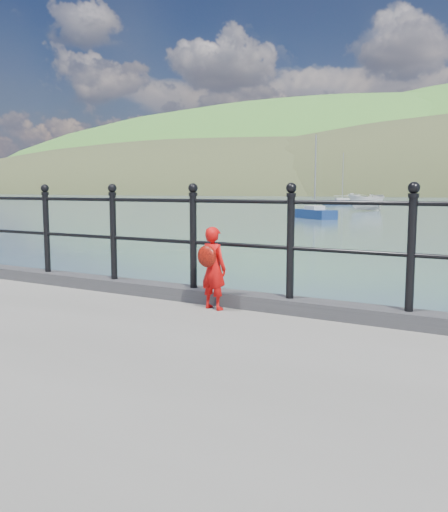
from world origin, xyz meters
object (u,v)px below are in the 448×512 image
Objects in this scene: child at (213,267)px; sailboat_port at (314,214)px; railing at (239,231)px; sailboat_left at (342,203)px; launch_white at (366,202)px.

child is 37.14m from sailboat_port.
child is at bearing -119.95° from railing.
railing is 0.49m from child.
sailboat_port reaches higher than railing.
railing is 20.46× the size of child.
railing reaches higher than child.
sailboat_left is at bearing 107.26° from railing.
child is 0.12× the size of sailboat_left.
child is at bearing -105.63° from sailboat_left.
railing is at bearing -32.31° from sailboat_port.
child is 74.91m from sailboat_left.
launch_white is at bearing -65.71° from child.
railing is 36.94m from sailboat_port.
launch_white is 0.63× the size of sailboat_left.
child is at bearing -47.80° from launch_white.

